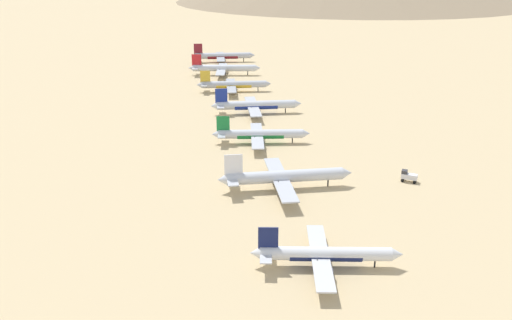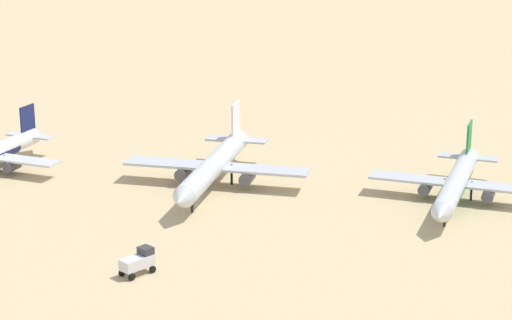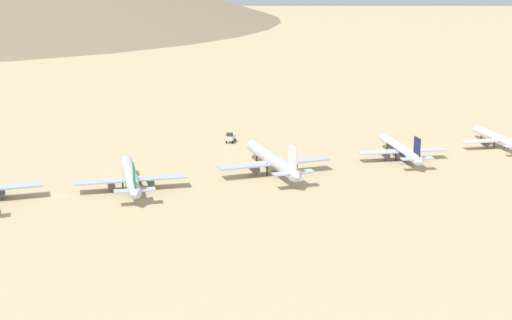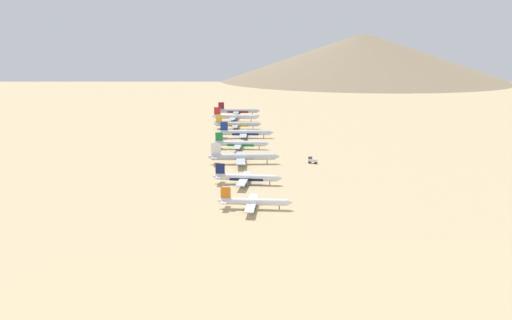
% 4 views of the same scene
% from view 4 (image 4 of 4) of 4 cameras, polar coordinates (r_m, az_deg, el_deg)
% --- Properties ---
extents(ground_plane, '(1835.23, 1835.23, 0.00)m').
position_cam_4_polar(ground_plane, '(372.90, -1.69, 1.87)').
color(ground_plane, tan).
extents(parked_jet_0, '(33.92, 27.59, 9.78)m').
position_cam_4_polar(parked_jet_0, '(223.76, -0.28, -4.73)').
color(parked_jet_0, white).
rests_on(parked_jet_0, ground).
extents(parked_jet_1, '(37.19, 30.32, 10.73)m').
position_cam_4_polar(parked_jet_1, '(262.97, -1.12, -1.99)').
color(parked_jet_1, silver).
rests_on(parked_jet_1, ground).
extents(parked_jet_2, '(44.41, 36.04, 12.81)m').
position_cam_4_polar(parked_jet_2, '(307.88, -1.52, 0.35)').
color(parked_jet_2, silver).
rests_on(parked_jet_2, ground).
extents(parked_jet_3, '(39.91, 32.44, 11.50)m').
position_cam_4_polar(parked_jet_3, '(352.13, -1.80, 1.85)').
color(parked_jet_3, silver).
rests_on(parked_jet_3, ground).
extents(parked_jet_4, '(43.86, 35.52, 12.68)m').
position_cam_4_polar(parked_jet_4, '(393.79, -1.25, 3.08)').
color(parked_jet_4, silver).
rests_on(parked_jet_4, ground).
extents(parked_jet_5, '(41.69, 33.80, 12.04)m').
position_cam_4_polar(parked_jet_5, '(438.10, -2.16, 4.04)').
color(parked_jet_5, '#B2B7C1').
rests_on(parked_jet_5, ground).
extents(parked_jet_6, '(45.98, 37.43, 13.25)m').
position_cam_4_polar(parked_jet_6, '(481.55, -2.40, 4.89)').
color(parked_jet_6, silver).
rests_on(parked_jet_6, ground).
extents(parked_jet_7, '(45.76, 37.06, 13.23)m').
position_cam_4_polar(parked_jet_7, '(524.99, -2.09, 5.54)').
color(parked_jet_7, '#B2B7C1').
rests_on(parked_jet_7, ground).
extents(service_truck, '(5.70, 4.76, 3.90)m').
position_cam_4_polar(service_truck, '(311.78, 6.36, 0.01)').
color(service_truck, silver).
rests_on(service_truck, ground).
extents(desert_hill_1, '(327.50, 327.50, 73.83)m').
position_cam_4_polar(desert_hill_1, '(1059.37, 15.51, 10.53)').
color(desert_hill_1, '#847056').
rests_on(desert_hill_1, ground).
extents(desert_hill_3, '(574.81, 574.81, 95.73)m').
position_cam_4_polar(desert_hill_3, '(1066.41, 11.79, 11.32)').
color(desert_hill_3, '#8C775B').
rests_on(desert_hill_3, ground).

